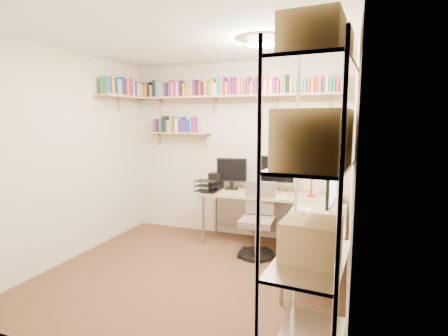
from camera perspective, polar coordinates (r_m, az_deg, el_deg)
The scene contains 6 objects.
ground at distance 4.04m, azimuth -5.14°, elevation -16.92°, with size 3.20×3.20×0.00m, color #4D3121.
room_shell at distance 3.67m, azimuth -5.36°, elevation 5.60°, with size 3.24×3.04×2.52m.
wall_shelves at distance 5.04m, azimuth -3.57°, elevation 11.66°, with size 3.12×1.09×0.80m.
corner_desk at distance 4.47m, azimuth 7.66°, elevation -4.95°, with size 1.96×1.82×1.24m.
office_chair at distance 4.45m, azimuth 5.54°, elevation -9.25°, with size 0.48×0.49×0.92m.
wire_rack at distance 2.26m, azimuth 14.62°, elevation 3.37°, with size 0.53×0.96×2.26m.
Camera 1 is at (1.56, -3.32, 1.68)m, focal length 28.00 mm.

